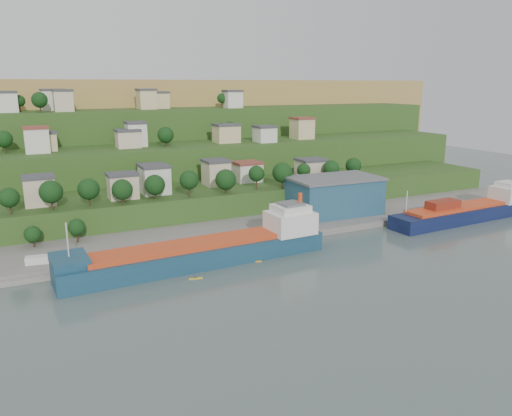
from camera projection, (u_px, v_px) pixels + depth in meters
ground at (248, 268)px, 128.01m from camera, size 500.00×500.00×0.00m
quay at (267, 230)px, 160.93m from camera, size 220.00×26.00×4.00m
pebble_beach at (10, 274)px, 123.92m from camera, size 40.00×18.00×2.40m
hillside at (119, 170)px, 275.28m from camera, size 360.00×211.15×96.00m
cargo_ship_near at (207, 253)px, 130.72m from camera, size 71.61×14.65×18.28m
cargo_ship_far at (468, 213)px, 172.85m from camera, size 60.35×12.86×16.28m
warehouse at (334, 195)px, 173.27m from camera, size 31.71×20.18×12.80m
caravan at (38, 261)px, 125.43m from camera, size 6.18×3.28×2.75m
dinghy at (59, 265)px, 125.78m from camera, size 4.27×1.95×0.83m
kayak_orange at (255, 261)px, 132.38m from camera, size 3.48×1.79×0.87m
kayak_yellow at (196, 278)px, 120.80m from camera, size 3.39×1.14×0.84m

